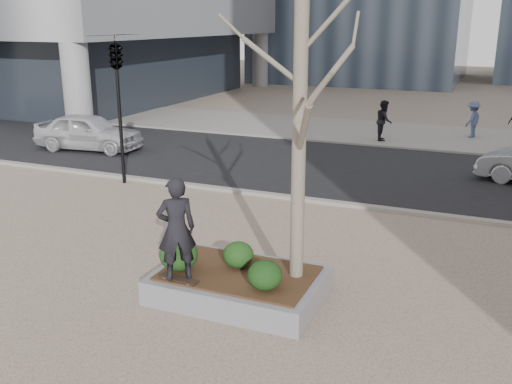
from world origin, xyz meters
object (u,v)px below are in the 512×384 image
at_px(skateboard, 179,280).
at_px(skateboarder, 176,229).
at_px(planter, 239,285).
at_px(police_car, 89,132).

relative_size(skateboard, skateboarder, 0.42).
bearing_deg(skateboarder, skateboard, -39.80).
xyz_separation_m(planter, police_car, (-10.51, 8.98, 0.51)).
height_order(skateboard, skateboarder, skateboarder).
bearing_deg(police_car, skateboarder, -141.67).
distance_m(skateboard, skateboarder, 0.96).
relative_size(skateboard, police_car, 0.19).
distance_m(planter, skateboarder, 1.64).
relative_size(planter, skateboard, 3.85).
bearing_deg(police_car, skateboard, -141.67).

